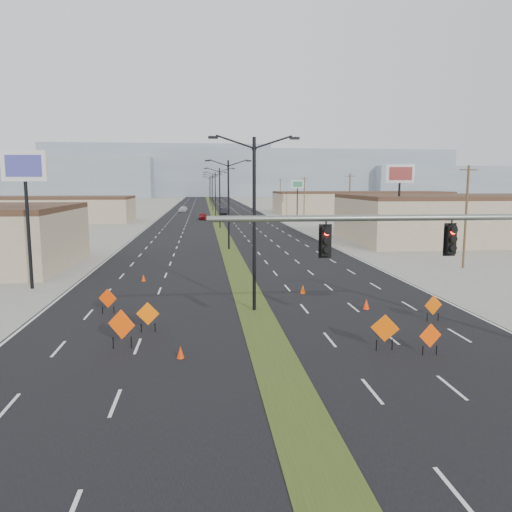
{
  "coord_description": "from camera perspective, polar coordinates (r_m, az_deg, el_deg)",
  "views": [
    {
      "loc": [
        -2.96,
        -16.45,
        7.38
      ],
      "look_at": [
        0.14,
        12.31,
        3.2
      ],
      "focal_mm": 35.0,
      "sensor_mm": 36.0,
      "label": 1
    }
  ],
  "objects": [
    {
      "name": "ground",
      "position": [
        18.27,
        3.84,
        -15.62
      ],
      "size": [
        600.0,
        600.0,
        0.0
      ],
      "primitive_type": "plane",
      "color": "gray",
      "rests_on": "ground"
    },
    {
      "name": "mesa_east",
      "position": [
        356.91,
        24.94,
        7.73
      ],
      "size": [
        160.0,
        50.0,
        18.0
      ],
      "primitive_type": "cube",
      "color": "gray",
      "rests_on": "ground"
    },
    {
      "name": "building_se_near",
      "position": [
        71.86,
        24.88,
        3.77
      ],
      "size": [
        36.0,
        18.0,
        5.5
      ],
      "primitive_type": "cube",
      "color": "tan",
      "rests_on": "ground"
    },
    {
      "name": "mesa_center",
      "position": [
        319.42,
        1.61,
        9.41
      ],
      "size": [
        220.0,
        50.0,
        28.0
      ],
      "primitive_type": "cube",
      "color": "gray",
      "rests_on": "ground"
    },
    {
      "name": "mesa_backdrop",
      "position": [
        337.65,
        -10.88,
        9.54
      ],
      "size": [
        140.0,
        50.0,
        32.0
      ],
      "primitive_type": "cube",
      "color": "gray",
      "rests_on": "ground"
    },
    {
      "name": "utility_pole_2",
      "position": [
        113.82,
        5.54,
        6.83
      ],
      "size": [
        1.6,
        0.2,
        9.0
      ],
      "color": "#4C3823",
      "rests_on": "ground"
    },
    {
      "name": "cone_2",
      "position": [
        30.43,
        12.49,
        -5.39
      ],
      "size": [
        0.49,
        0.49,
        0.64
      ],
      "primitive_type": "cone",
      "rotation": [
        0.0,
        0.0,
        0.34
      ],
      "color": "#EE3305",
      "rests_on": "ground"
    },
    {
      "name": "streetlight_3",
      "position": [
        112.51,
        -4.67,
        7.2
      ],
      "size": [
        5.15,
        0.24,
        10.02
      ],
      "color": "black",
      "rests_on": "ground"
    },
    {
      "name": "car_mid",
      "position": [
        122.6,
        -3.67,
        5.13
      ],
      "size": [
        2.18,
        4.92,
        1.57
      ],
      "primitive_type": "imported",
      "rotation": [
        0.0,
        0.0,
        -0.11
      ],
      "color": "black",
      "rests_on": "ground"
    },
    {
      "name": "pole_sign_east_far",
      "position": [
        112.72,
        4.76,
        7.82
      ],
      "size": [
        2.68,
        1.05,
        8.24
      ],
      "rotation": [
        0.0,
        0.0,
        -0.27
      ],
      "color": "black",
      "rests_on": "ground"
    },
    {
      "name": "construction_sign_0",
      "position": [
        23.39,
        -15.11,
        -7.7
      ],
      "size": [
        1.27,
        0.59,
        1.82
      ],
      "rotation": [
        0.0,
        0.0,
        -0.42
      ],
      "color": "#FD4A05",
      "rests_on": "ground"
    },
    {
      "name": "streetlight_2",
      "position": [
        84.53,
        -4.16,
        6.87
      ],
      "size": [
        5.15,
        0.24,
        10.02
      ],
      "color": "black",
      "rests_on": "ground"
    },
    {
      "name": "cone_1",
      "position": [
        34.06,
        5.38,
        -3.8
      ],
      "size": [
        0.47,
        0.47,
        0.61
      ],
      "primitive_type": "cone",
      "rotation": [
        0.0,
        0.0,
        0.34
      ],
      "color": "#F44805",
      "rests_on": "ground"
    },
    {
      "name": "streetlight_0",
      "position": [
        28.67,
        -0.21,
        4.3
      ],
      "size": [
        5.15,
        0.24,
        10.02
      ],
      "color": "black",
      "rests_on": "ground"
    },
    {
      "name": "construction_sign_2",
      "position": [
        25.64,
        -12.27,
        -6.59
      ],
      "size": [
        1.16,
        0.23,
        1.55
      ],
      "rotation": [
        0.0,
        0.0,
        -0.16
      ],
      "color": "#FF6705",
      "rests_on": "ground"
    },
    {
      "name": "pole_sign_east_near",
      "position": [
        59.42,
        16.11,
        8.35
      ],
      "size": [
        3.11,
        1.17,
        9.6
      ],
      "rotation": [
        0.0,
        0.0,
        -0.27
      ],
      "color": "black",
      "rests_on": "ground"
    },
    {
      "name": "streetlight_5",
      "position": [
        168.49,
        -5.18,
        7.53
      ],
      "size": [
        5.15,
        0.24,
        10.02
      ],
      "color": "black",
      "rests_on": "ground"
    },
    {
      "name": "signal_mast",
      "position": [
        21.9,
        25.63,
        0.62
      ],
      "size": [
        16.3,
        0.6,
        8.0
      ],
      "color": "slate",
      "rests_on": "ground"
    },
    {
      "name": "car_left",
      "position": [
        104.69,
        -6.08,
        4.52
      ],
      "size": [
        1.9,
        4.21,
        1.4
      ],
      "primitive_type": "imported",
      "rotation": [
        0.0,
        0.0,
        0.06
      ],
      "color": "maroon",
      "rests_on": "ground"
    },
    {
      "name": "streetlight_1",
      "position": [
        56.56,
        -3.16,
        6.23
      ],
      "size": [
        5.15,
        0.24,
        10.02
      ],
      "color": "black",
      "rests_on": "ground"
    },
    {
      "name": "car_far",
      "position": [
        134.91,
        -8.33,
        5.31
      ],
      "size": [
        2.5,
        5.09,
        1.42
      ],
      "primitive_type": "imported",
      "rotation": [
        0.0,
        0.0,
        -0.11
      ],
      "color": "#B8BFC3",
      "rests_on": "ground"
    },
    {
      "name": "pole_sign_west",
      "position": [
        38.34,
        -24.9,
        8.25
      ],
      "size": [
        3.17,
        0.76,
        9.67
      ],
      "rotation": [
        0.0,
        0.0,
        -0.13
      ],
      "color": "black",
      "rests_on": "ground"
    },
    {
      "name": "streetlight_4",
      "position": [
        140.5,
        -4.98,
        7.4
      ],
      "size": [
        5.15,
        0.24,
        10.02
      ],
      "color": "black",
      "rests_on": "ground"
    },
    {
      "name": "median_strip",
      "position": [
        116.72,
        -4.69,
        4.57
      ],
      "size": [
        2.0,
        400.0,
        0.04
      ],
      "primitive_type": "cube",
      "color": "#304017",
      "rests_on": "ground"
    },
    {
      "name": "construction_sign_3",
      "position": [
        23.12,
        19.3,
        -8.72
      ],
      "size": [
        1.06,
        0.21,
        1.42
      ],
      "rotation": [
        0.0,
        0.0,
        0.16
      ],
      "color": "#F84505",
      "rests_on": "ground"
    },
    {
      "name": "building_se_far",
      "position": [
        133.01,
        11.86,
        5.95
      ],
      "size": [
        44.0,
        16.0,
        5.0
      ],
      "primitive_type": "cube",
      "color": "tan",
      "rests_on": "ground"
    },
    {
      "name": "utility_pole_0",
      "position": [
        47.46,
        22.87,
        4.31
      ],
      "size": [
        1.6,
        0.2,
        9.0
      ],
      "color": "#4C3823",
      "rests_on": "ground"
    },
    {
      "name": "construction_sign_5",
      "position": [
        28.72,
        19.6,
        -5.43
      ],
      "size": [
        1.07,
        0.25,
        1.44
      ],
      "rotation": [
        0.0,
        0.0,
        0.2
      ],
      "color": "#DB5204",
      "rests_on": "ground"
    },
    {
      "name": "construction_sign_4",
      "position": [
        23.12,
        14.52,
        -8.12
      ],
      "size": [
        1.18,
        0.48,
        1.66
      ],
      "rotation": [
        0.0,
        0.0,
        -0.36
      ],
      "color": "#ED5605",
      "rests_on": "ground"
    },
    {
      "name": "cone_3",
      "position": [
        39.08,
        -12.74,
        -2.45
      ],
      "size": [
        0.44,
        0.44,
        0.56
      ],
      "primitive_type": "cone",
      "rotation": [
        0.0,
        0.0,
        -0.39
      ],
      "color": "red",
      "rests_on": "ground"
    },
    {
      "name": "construction_sign_1",
      "position": [
        29.82,
        -16.58,
        -4.77
      ],
      "size": [
        1.06,
        0.35,
        1.46
      ],
      "rotation": [
        0.0,
        0.0,
        -0.29
      ],
      "color": "#E03B04",
      "rests_on": "ground"
    },
    {
      "name": "utility_pole_1",
      "position": [
        79.87,
        10.63,
        6.14
      ],
      "size": [
        1.6,
        0.2,
        9.0
      ],
      "color": "#4C3823",
      "rests_on": "ground"
    },
    {
      "name": "utility_pole_3",
      "position": [
        148.26,
        2.79,
        7.17
      ],
      "size": [
        1.6,
        0.2,
        9.0
      ],
      "color": "#4C3823",
      "rests_on": "ground"
    },
    {
      "name": "building_sw_far",
      "position": [
        105.65,
        -22.17,
        4.84
      ],
      "size": [
        30.0,
        14.0,
        4.5
      ],
      "primitive_type": "cube",
      "color": "tan",
      "rests_on": "ground"
    },
    {
      "name": "cone_0",
      "position": [
        21.88,
        -8.62,
        -10.83
      ],
      "size": [
        0.42,
        0.42,
        0.55
      ],
      "primitive_type": "cone",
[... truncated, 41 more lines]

